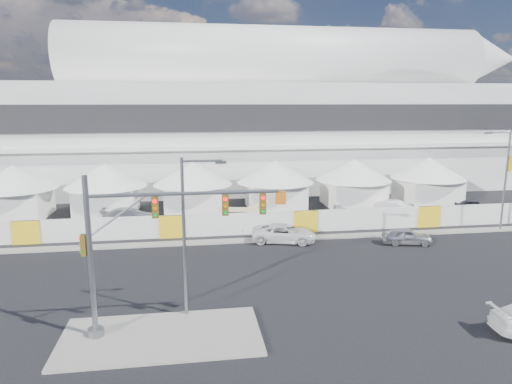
{
  "coord_description": "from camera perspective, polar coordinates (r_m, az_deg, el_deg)",
  "views": [
    {
      "loc": [
        -4.38,
        -24.63,
        11.72
      ],
      "look_at": [
        0.77,
        10.0,
        4.76
      ],
      "focal_mm": 32.0,
      "sensor_mm": 36.0,
      "label": 1
    }
  ],
  "objects": [
    {
      "name": "median_island",
      "position": [
        24.62,
        -11.74,
        -17.24
      ],
      "size": [
        10.0,
        5.0,
        0.15
      ],
      "primitive_type": "cube",
      "color": "gray",
      "rests_on": "ground"
    },
    {
      "name": "tent_row",
      "position": [
        49.62,
        -2.69,
        1.28
      ],
      "size": [
        53.4,
        8.4,
        5.4
      ],
      "color": "white",
      "rests_on": "ground"
    },
    {
      "name": "streetlight_curb",
      "position": [
        47.12,
        28.6,
        2.15
      ],
      "size": [
        2.75,
        0.62,
        9.29
      ],
      "color": "gray",
      "rests_on": "ground"
    },
    {
      "name": "ground",
      "position": [
        27.63,
        1.52,
        -13.87
      ],
      "size": [
        160.0,
        160.0,
        0.0
      ],
      "primitive_type": "plane",
      "color": "black",
      "rests_on": "ground"
    },
    {
      "name": "boom_lift",
      "position": [
        41.95,
        -2.8,
        -3.58
      ],
      "size": [
        7.49,
        2.32,
        3.72
      ],
      "rotation": [
        0.0,
        0.0,
        -0.19
      ],
      "color": "#C25A12",
      "rests_on": "ground"
    },
    {
      "name": "pickup_curb",
      "position": [
        38.85,
        3.54,
        -5.18
      ],
      "size": [
        3.71,
        5.87,
        1.51
      ],
      "primitive_type": "imported",
      "rotation": [
        0.0,
        0.0,
        1.33
      ],
      "color": "white",
      "rests_on": "ground"
    },
    {
      "name": "lot_car_a",
      "position": [
        49.92,
        17.22,
        -1.95
      ],
      "size": [
        4.3,
        4.55,
        1.53
      ],
      "primitive_type": "imported",
      "rotation": [
        0.0,
        0.0,
        0.84
      ],
      "color": "silver",
      "rests_on": "ground"
    },
    {
      "name": "lot_car_b",
      "position": [
        54.43,
        25.63,
        -1.59
      ],
      "size": [
        2.62,
        4.27,
        1.36
      ],
      "primitive_type": "imported",
      "rotation": [
        0.0,
        0.0,
        1.3
      ],
      "color": "black",
      "rests_on": "ground"
    },
    {
      "name": "traffic_mast",
      "position": [
        23.35,
        -15.5,
        -6.9
      ],
      "size": [
        9.68,
        0.8,
        8.19
      ],
      "color": "gray",
      "rests_on": "median_island"
    },
    {
      "name": "far_curb",
      "position": [
        45.93,
        24.04,
        -4.47
      ],
      "size": [
        80.0,
        1.2,
        0.12
      ],
      "primitive_type": "cube",
      "color": "gray",
      "rests_on": "ground"
    },
    {
      "name": "hoarding_fence",
      "position": [
        41.88,
        6.2,
        -3.66
      ],
      "size": [
        70.0,
        0.25,
        2.0
      ],
      "primitive_type": "cube",
      "color": "white",
      "rests_on": "ground"
    },
    {
      "name": "stadium",
      "position": [
        67.46,
        2.77,
        9.3
      ],
      "size": [
        80.0,
        24.8,
        21.98
      ],
      "color": "silver",
      "rests_on": "ground"
    },
    {
      "name": "sedan_silver",
      "position": [
        40.22,
        18.32,
        -5.27
      ],
      "size": [
        2.42,
        4.29,
        1.38
      ],
      "primitive_type": "imported",
      "rotation": [
        0.0,
        0.0,
        1.37
      ],
      "color": "#B0B0B5",
      "rests_on": "ground"
    },
    {
      "name": "streetlight_median",
      "position": [
        24.72,
        -8.49,
        -4.28
      ],
      "size": [
        2.41,
        0.24,
        8.72
      ],
      "color": "slate",
      "rests_on": "median_island"
    },
    {
      "name": "lot_car_c",
      "position": [
        46.15,
        -15.48,
        -2.9
      ],
      "size": [
        2.36,
        5.42,
        1.55
      ],
      "primitive_type": "imported",
      "rotation": [
        0.0,
        0.0,
        1.54
      ],
      "color": "#B5B4B9",
      "rests_on": "ground"
    }
  ]
}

